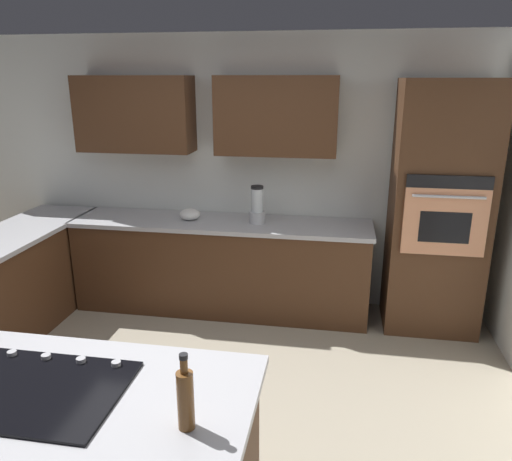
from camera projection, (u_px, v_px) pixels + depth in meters
ground_plane at (178, 422)px, 3.29m from camera, size 14.00×14.00×0.00m
wall_back at (230, 159)px, 4.80m from camera, size 6.00×0.44×2.60m
lower_cabinets_back at (222, 267)px, 4.80m from camera, size 2.80×0.60×0.86m
countertop_back at (221, 223)px, 4.67m from camera, size 2.84×0.64×0.04m
island_top at (36, 395)px, 2.14m from camera, size 1.91×0.92×0.04m
wall_oven at (438, 210)px, 4.29m from camera, size 0.80×0.66×2.20m
cooktop at (36, 389)px, 2.14m from camera, size 0.76×0.56×0.03m
blender at (257, 207)px, 4.56m from camera, size 0.15×0.15×0.35m
mixing_bowl at (190, 214)px, 4.70m from camera, size 0.19×0.19×0.11m
second_bottle at (185, 398)px, 1.88m from camera, size 0.07×0.07×0.32m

